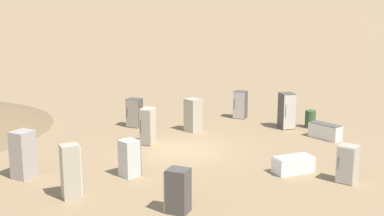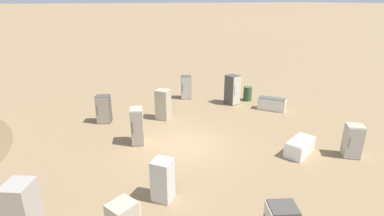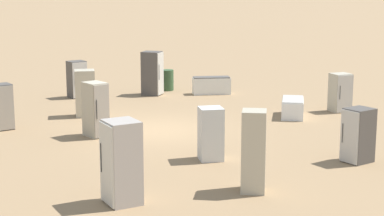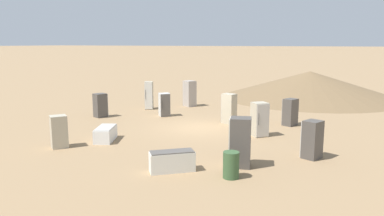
{
  "view_description": "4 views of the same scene",
  "coord_description": "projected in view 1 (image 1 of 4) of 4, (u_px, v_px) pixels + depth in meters",
  "views": [
    {
      "loc": [
        0.32,
        -23.0,
        7.11
      ],
      "look_at": [
        0.44,
        0.63,
        1.85
      ],
      "focal_mm": 50.0,
      "sensor_mm": 36.0,
      "label": 1
    },
    {
      "loc": [
        -4.83,
        -11.34,
        6.36
      ],
      "look_at": [
        0.95,
        0.97,
        1.39
      ],
      "focal_mm": 28.0,
      "sensor_mm": 36.0,
      "label": 2
    },
    {
      "loc": [
        -16.64,
        -12.01,
        4.82
      ],
      "look_at": [
        0.07,
        -1.26,
        0.86
      ],
      "focal_mm": 60.0,
      "sensor_mm": 36.0,
      "label": 3
    },
    {
      "loc": [
        18.16,
        8.22,
        4.57
      ],
      "look_at": [
        -1.01,
        -0.82,
        0.87
      ],
      "focal_mm": 35.0,
      "sensor_mm": 36.0,
      "label": 4
    }
  ],
  "objects": [
    {
      "name": "discarded_fridge_7",
      "position": [
        345.0,
        164.0,
        20.04
      ],
      "size": [
        0.92,
        0.92,
        1.43
      ],
      "rotation": [
        0.0,
        0.0,
        2.5
      ],
      "color": "#B2A88E",
      "rests_on": "ground_plane"
    },
    {
      "name": "discarded_fridge_0",
      "position": [
        20.0,
        155.0,
        20.41
      ],
      "size": [
        0.99,
        1.0,
        1.86
      ],
      "rotation": [
        0.0,
        0.0,
        1.07
      ],
      "color": "#A89E93",
      "rests_on": "ground_plane"
    },
    {
      "name": "discarded_fridge_8",
      "position": [
        68.0,
        172.0,
        18.42
      ],
      "size": [
        0.81,
        0.76,
        1.93
      ],
      "rotation": [
        0.0,
        0.0,
        5.16
      ],
      "color": "#B2A88E",
      "rests_on": "ground_plane"
    },
    {
      "name": "discarded_fridge_10",
      "position": [
        145.0,
        126.0,
        24.94
      ],
      "size": [
        0.74,
        0.88,
        1.72
      ],
      "rotation": [
        0.0,
        0.0,
        2.84
      ],
      "color": "#B2A88E",
      "rests_on": "ground_plane"
    },
    {
      "name": "discarded_fridge_2",
      "position": [
        284.0,
        111.0,
        27.82
      ],
      "size": [
        0.85,
        0.93,
        1.86
      ],
      "rotation": [
        0.0,
        0.0,
        3.4
      ],
      "color": "#4C4742",
      "rests_on": "ground_plane"
    },
    {
      "name": "discarded_fridge_1",
      "position": [
        132.0,
        113.0,
        28.14
      ],
      "size": [
        0.9,
        0.85,
        1.51
      ],
      "rotation": [
        0.0,
        0.0,
        2.75
      ],
      "color": "#4C4742",
      "rests_on": "ground_plane"
    },
    {
      "name": "discarded_fridge_5",
      "position": [
        191.0,
        115.0,
        27.26
      ],
      "size": [
        0.98,
        0.98,
        1.68
      ],
      "rotation": [
        0.0,
        0.0,
        5.48
      ],
      "color": "#B2A88E",
      "rests_on": "ground_plane"
    },
    {
      "name": "ground_plane",
      "position": [
        182.0,
        151.0,
        23.99
      ],
      "size": [
        1000.0,
        1000.0,
        0.0
      ],
      "primitive_type": "plane",
      "color": "#937551"
    },
    {
      "name": "discarded_fridge_11",
      "position": [
        291.0,
        164.0,
        21.2
      ],
      "size": [
        1.77,
        1.33,
        0.66
      ],
      "rotation": [
        0.0,
        0.0,
        5.12
      ],
      "color": "white",
      "rests_on": "ground_plane"
    },
    {
      "name": "discarded_fridge_3",
      "position": [
        175.0,
        191.0,
        17.29
      ],
      "size": [
        0.91,
        0.84,
        1.47
      ],
      "rotation": [
        0.0,
        0.0,
        1.19
      ],
      "color": "#4C4742",
      "rests_on": "ground_plane"
    },
    {
      "name": "rusty_barrel",
      "position": [
        308.0,
        119.0,
        28.04
      ],
      "size": [
        0.55,
        0.55,
        0.92
      ],
      "color": "#385633",
      "rests_on": "ground_plane"
    },
    {
      "name": "discarded_fridge_4",
      "position": [
        322.0,
        131.0,
        25.97
      ],
      "size": [
        1.49,
        1.61,
        0.75
      ],
      "rotation": [
        0.0,
        0.0,
        0.7
      ],
      "color": "silver",
      "rests_on": "ground_plane"
    },
    {
      "name": "discarded_fridge_9",
      "position": [
        127.0,
        158.0,
        20.65
      ],
      "size": [
        0.91,
        0.91,
        1.46
      ],
      "rotation": [
        0.0,
        0.0,
        5.47
      ],
      "color": "silver",
      "rests_on": "ground_plane"
    },
    {
      "name": "discarded_fridge_6",
      "position": [
        238.0,
        105.0,
        30.07
      ],
      "size": [
        0.86,
        0.85,
        1.54
      ],
      "rotation": [
        0.0,
        0.0,
        2.75
      ],
      "color": "#4C4742",
      "rests_on": "ground_plane"
    }
  ]
}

